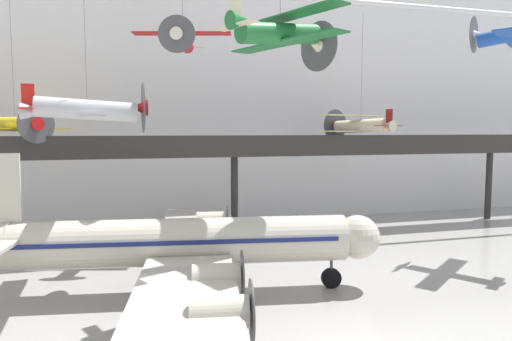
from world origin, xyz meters
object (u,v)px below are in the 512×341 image
(suspended_plane_cream_biplane, at_px, (361,125))
(suspended_plane_red_highwing, at_px, (183,40))
(suspended_plane_green_biplane, at_px, (280,33))
(suspended_plane_yellow_lowwing, at_px, (15,124))
(suspended_plane_silver_racer, at_px, (87,110))
(airliner_silver_main, at_px, (177,243))

(suspended_plane_cream_biplane, height_order, suspended_plane_red_highwing, suspended_plane_red_highwing)
(suspended_plane_green_biplane, relative_size, suspended_plane_yellow_lowwing, 0.73)
(suspended_plane_red_highwing, height_order, suspended_plane_yellow_lowwing, suspended_plane_red_highwing)
(suspended_plane_green_biplane, relative_size, suspended_plane_silver_racer, 0.78)
(suspended_plane_yellow_lowwing, bearing_deg, suspended_plane_cream_biplane, 48.25)
(airliner_silver_main, bearing_deg, suspended_plane_yellow_lowwing, 138.14)
(airliner_silver_main, distance_m, suspended_plane_cream_biplane, 25.16)
(airliner_silver_main, relative_size, suspended_plane_green_biplane, 3.31)
(suspended_plane_green_biplane, height_order, suspended_plane_red_highwing, suspended_plane_red_highwing)
(suspended_plane_silver_racer, bearing_deg, airliner_silver_main, -33.41)
(airliner_silver_main, height_order, suspended_plane_green_biplane, suspended_plane_green_biplane)
(suspended_plane_green_biplane, xyz_separation_m, suspended_plane_cream_biplane, (13.29, 14.08, -5.58))
(airliner_silver_main, height_order, suspended_plane_cream_biplane, suspended_plane_cream_biplane)
(suspended_plane_green_biplane, bearing_deg, suspended_plane_cream_biplane, 23.35)
(airliner_silver_main, height_order, suspended_plane_silver_racer, suspended_plane_silver_racer)
(suspended_plane_yellow_lowwing, bearing_deg, suspended_plane_green_biplane, 10.96)
(airliner_silver_main, distance_m, suspended_plane_silver_racer, 10.29)
(suspended_plane_cream_biplane, height_order, suspended_plane_yellow_lowwing, suspended_plane_yellow_lowwing)
(airliner_silver_main, relative_size, suspended_plane_cream_biplane, 2.40)
(airliner_silver_main, xyz_separation_m, suspended_plane_cream_biplane, (19.85, 13.51, 7.49))
(suspended_plane_green_biplane, relative_size, suspended_plane_red_highwing, 1.11)
(suspended_plane_cream_biplane, relative_size, suspended_plane_silver_racer, 1.08)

